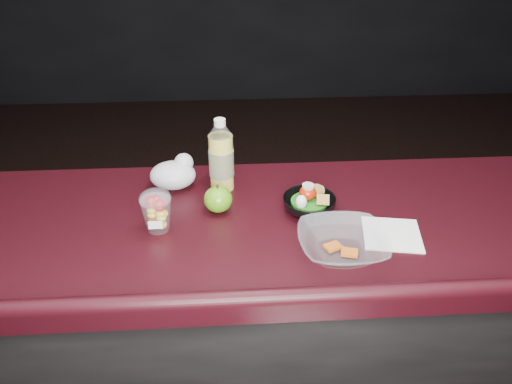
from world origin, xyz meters
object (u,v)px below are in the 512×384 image
lemonade_bottle (221,160)px  green_apple (218,199)px  fruit_cup (156,210)px  takeout_bowl (342,244)px  snack_bowl (309,203)px

lemonade_bottle → green_apple: 0.15m
fruit_cup → lemonade_bottle: bearing=50.1°
fruit_cup → takeout_bowl: 0.53m
fruit_cup → takeout_bowl: size_ratio=0.53×
snack_bowl → takeout_bowl: snack_bowl is taller
fruit_cup → green_apple: fruit_cup is taller
fruit_cup → takeout_bowl: (0.51, -0.14, -0.04)m
snack_bowl → takeout_bowl: (0.06, -0.21, -0.00)m
lemonade_bottle → takeout_bowl: (0.32, -0.37, -0.07)m
lemonade_bottle → green_apple: size_ratio=2.68×
fruit_cup → green_apple: (0.17, 0.09, -0.03)m
fruit_cup → green_apple: bearing=26.5°
green_apple → takeout_bowl: green_apple is taller
green_apple → snack_bowl: 0.27m
green_apple → takeout_bowl: (0.33, -0.23, -0.01)m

